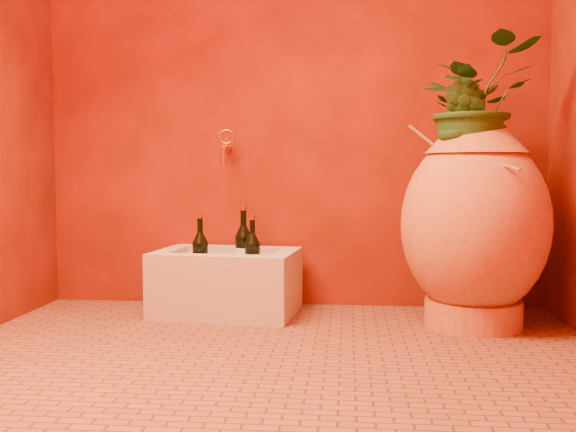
# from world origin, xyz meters

# --- Properties ---
(floor) EXTENTS (2.50, 2.50, 0.00)m
(floor) POSITION_xyz_m (0.00, 0.00, 0.00)
(floor) COLOR brown
(floor) RESTS_ON ground
(wall_back) EXTENTS (2.50, 0.02, 2.50)m
(wall_back) POSITION_xyz_m (0.00, 1.00, 1.25)
(wall_back) COLOR #541704
(wall_back) RESTS_ON ground
(amphora) EXTENTS (0.64, 0.64, 0.91)m
(amphora) POSITION_xyz_m (0.83, 0.60, 0.45)
(amphora) COLOR #CD7539
(amphora) RESTS_ON floor
(stone_basin) EXTENTS (0.70, 0.52, 0.30)m
(stone_basin) POSITION_xyz_m (-0.29, 0.75, 0.15)
(stone_basin) COLOR #BAAF9A
(stone_basin) RESTS_ON floor
(wine_bottle_a) EXTENTS (0.08, 0.08, 0.32)m
(wine_bottle_a) POSITION_xyz_m (-0.41, 0.70, 0.28)
(wine_bottle_a) COLOR black
(wine_bottle_a) RESTS_ON stone_basin
(wine_bottle_b) EXTENTS (0.08, 0.08, 0.31)m
(wine_bottle_b) POSITION_xyz_m (-0.17, 0.73, 0.28)
(wine_bottle_b) COLOR black
(wine_bottle_b) RESTS_ON stone_basin
(wine_bottle_c) EXTENTS (0.09, 0.09, 0.35)m
(wine_bottle_c) POSITION_xyz_m (-0.23, 0.84, 0.29)
(wine_bottle_c) COLOR black
(wine_bottle_c) RESTS_ON stone_basin
(wall_tap) EXTENTS (0.08, 0.17, 0.18)m
(wall_tap) POSITION_xyz_m (-0.32, 0.91, 0.81)
(wall_tap) COLOR #B37629
(wall_tap) RESTS_ON wall_back
(plant_main) EXTENTS (0.64, 0.61, 0.55)m
(plant_main) POSITION_xyz_m (0.82, 0.62, 0.97)
(plant_main) COLOR #1C4A1A
(plant_main) RESTS_ON amphora
(plant_side) EXTENTS (0.26, 0.26, 0.37)m
(plant_side) POSITION_xyz_m (0.75, 0.54, 0.87)
(plant_side) COLOR #1C4A1A
(plant_side) RESTS_ON amphora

